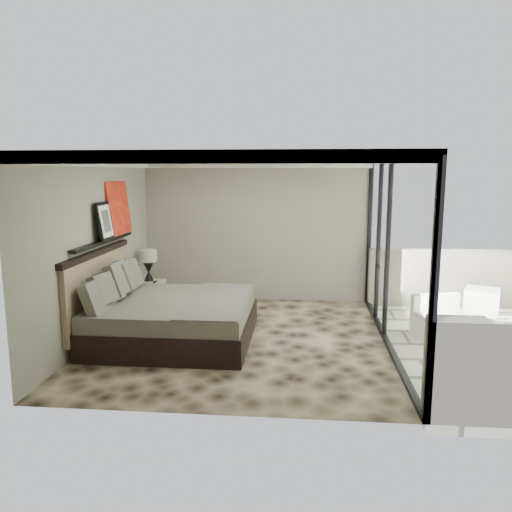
# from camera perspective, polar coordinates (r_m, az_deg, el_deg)

# --- Properties ---
(floor) EXTENTS (5.00, 5.00, 0.00)m
(floor) POSITION_cam_1_polar(r_m,az_deg,el_deg) (7.93, -1.76, -9.43)
(floor) COLOR black
(floor) RESTS_ON ground
(ceiling) EXTENTS (4.50, 5.00, 0.02)m
(ceiling) POSITION_cam_1_polar(r_m,az_deg,el_deg) (7.50, -1.88, 11.17)
(ceiling) COLOR silver
(ceiling) RESTS_ON back_wall
(back_wall) EXTENTS (4.50, 0.02, 2.80)m
(back_wall) POSITION_cam_1_polar(r_m,az_deg,el_deg) (10.04, -0.04, 2.81)
(back_wall) COLOR gray
(back_wall) RESTS_ON floor
(left_wall) EXTENTS (0.02, 5.00, 2.80)m
(left_wall) POSITION_cam_1_polar(r_m,az_deg,el_deg) (8.17, -17.60, 0.82)
(left_wall) COLOR gray
(left_wall) RESTS_ON floor
(glass_wall) EXTENTS (0.08, 5.00, 2.80)m
(glass_wall) POSITION_cam_1_polar(r_m,az_deg,el_deg) (7.64, 15.17, 0.35)
(glass_wall) COLOR white
(glass_wall) RESTS_ON floor
(terrace_slab) EXTENTS (3.00, 5.00, 0.12)m
(terrace_slab) POSITION_cam_1_polar(r_m,az_deg,el_deg) (8.37, 25.03, -9.74)
(terrace_slab) COLOR #BDB6A1
(terrace_slab) RESTS_ON ground
(picture_ledge) EXTENTS (0.12, 2.20, 0.05)m
(picture_ledge) POSITION_cam_1_polar(r_m,az_deg,el_deg) (8.23, -16.98, 1.61)
(picture_ledge) COLOR black
(picture_ledge) RESTS_ON left_wall
(bed) EXTENTS (2.41, 2.33, 1.34)m
(bed) POSITION_cam_1_polar(r_m,az_deg,el_deg) (7.88, -10.07, -6.75)
(bed) COLOR black
(bed) RESTS_ON floor
(nightstand) EXTENTS (0.60, 0.60, 0.48)m
(nightstand) POSITION_cam_1_polar(r_m,az_deg,el_deg) (9.82, -11.88, -4.42)
(nightstand) COLOR black
(nightstand) RESTS_ON floor
(table_lamp) EXTENTS (0.33, 0.33, 0.60)m
(table_lamp) POSITION_cam_1_polar(r_m,az_deg,el_deg) (9.74, -12.20, -0.56)
(table_lamp) COLOR black
(table_lamp) RESTS_ON nightstand
(abstract_canvas) EXTENTS (0.13, 0.90, 0.90)m
(abstract_canvas) POSITION_cam_1_polar(r_m,az_deg,el_deg) (8.86, -15.43, 5.31)
(abstract_canvas) COLOR #C44A10
(abstract_canvas) RESTS_ON picture_ledge
(framed_print) EXTENTS (0.11, 0.50, 0.60)m
(framed_print) POSITION_cam_1_polar(r_m,az_deg,el_deg) (8.15, -16.89, 3.84)
(framed_print) COLOR black
(framed_print) RESTS_ON picture_ledge
(ottoman) EXTENTS (0.73, 0.73, 0.56)m
(ottoman) POSITION_cam_1_polar(r_m,az_deg,el_deg) (9.66, 24.37, -5.08)
(ottoman) COLOR white
(ottoman) RESTS_ON terrace_slab
(lounger) EXTENTS (1.19, 1.77, 0.63)m
(lounger) POSITION_cam_1_polar(r_m,az_deg,el_deg) (8.15, 22.09, -8.17)
(lounger) COLOR white
(lounger) RESTS_ON terrace_slab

